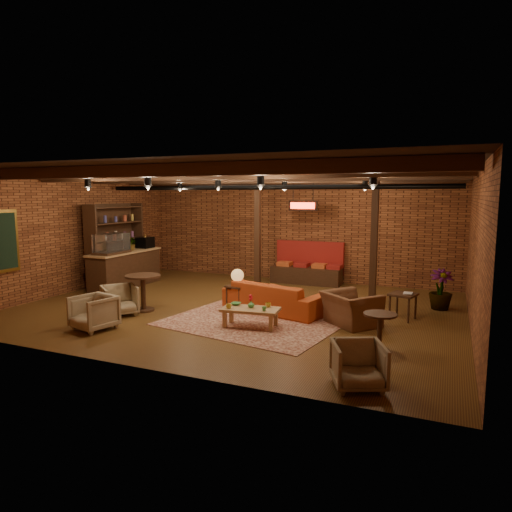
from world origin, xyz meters
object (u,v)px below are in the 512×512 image
at_px(side_table_lamp, 237,278).
at_px(side_table_book, 403,295).
at_px(coffee_table, 250,310).
at_px(armchair_right, 351,303).
at_px(sofa, 274,297).
at_px(round_table_right, 380,326).
at_px(armchair_b, 94,311).
at_px(plant_tall, 443,249).
at_px(round_table_left, 143,287).
at_px(armchair_a, 120,299).
at_px(armchair_far, 358,363).

distance_m(side_table_lamp, side_table_book, 3.71).
xyz_separation_m(coffee_table, armchair_right, (1.84, 0.95, 0.10)).
height_order(sofa, round_table_right, sofa).
bearing_deg(armchair_b, plant_tall, 48.41).
bearing_deg(round_table_left, armchair_right, 8.79).
height_order(side_table_lamp, armchair_a, side_table_lamp).
bearing_deg(round_table_right, side_table_lamp, 154.30).
relative_size(sofa, side_table_book, 3.76).
height_order(side_table_lamp, armchair_far, side_table_lamp).
xyz_separation_m(armchair_b, plant_tall, (6.29, 4.44, 1.04)).
height_order(side_table_book, plant_tall, plant_tall).
height_order(coffee_table, side_table_book, coffee_table).
height_order(round_table_left, side_table_book, round_table_left).
relative_size(round_table_right, armchair_far, 0.93).
height_order(side_table_lamp, armchair_b, side_table_lamp).
distance_m(side_table_lamp, round_table_left, 2.18).
height_order(sofa, coffee_table, sofa).
bearing_deg(sofa, side_table_lamp, 17.87).
xyz_separation_m(sofa, side_table_book, (2.76, 0.49, 0.18)).
distance_m(sofa, armchair_b, 3.89).
distance_m(round_table_right, plant_tall, 3.73).
xyz_separation_m(side_table_lamp, round_table_left, (-1.91, -1.04, -0.15)).
height_order(armchair_right, plant_tall, plant_tall).
bearing_deg(armchair_b, round_table_right, 23.18).
xyz_separation_m(round_table_left, armchair_right, (4.64, 0.72, -0.11)).
relative_size(armchair_b, armchair_far, 1.07).
bearing_deg(coffee_table, armchair_a, -174.88).
xyz_separation_m(side_table_book, plant_tall, (0.72, 1.25, 0.89)).
relative_size(sofa, armchair_a, 3.21).
xyz_separation_m(coffee_table, round_table_right, (2.61, -0.41, 0.09)).
relative_size(round_table_left, round_table_right, 1.27).
height_order(side_table_lamp, round_table_right, side_table_lamp).
height_order(round_table_left, round_table_right, round_table_left).
bearing_deg(side_table_book, armchair_a, -160.19).
relative_size(coffee_table, armchair_b, 1.60).
height_order(armchair_a, armchair_right, armchair_right).
bearing_deg(armchair_far, coffee_table, 116.93).
height_order(armchair_right, side_table_book, armchair_right).
relative_size(round_table_left, armchair_a, 1.13).
xyz_separation_m(coffee_table, side_table_book, (2.78, 1.83, 0.17)).
xyz_separation_m(side_table_lamp, armchair_far, (3.45, -3.34, -0.37)).
height_order(round_table_left, armchair_right, armchair_right).
distance_m(side_table_lamp, armchair_b, 3.27).
relative_size(round_table_left, armchair_far, 1.18).
height_order(side_table_book, round_table_right, round_table_right).
distance_m(sofa, armchair_right, 1.87).
height_order(coffee_table, side_table_lamp, side_table_lamp).
bearing_deg(sofa, plant_tall, -139.44).
relative_size(coffee_table, armchair_right, 1.16).
relative_size(sofa, armchair_b, 3.12).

